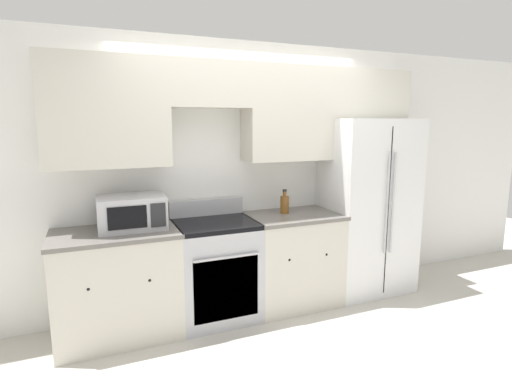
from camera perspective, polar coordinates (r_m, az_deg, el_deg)
The scene contains 8 objects.
ground_plane at distance 3.87m, azimuth 1.86°, elevation -18.19°, with size 12.00×12.00×0.00m, color beige.
wall_back at distance 3.96m, azimuth -1.19°, elevation 6.29°, with size 8.00×0.39×2.60m.
lower_cabinets_left at distance 3.68m, azimuth -19.11°, elevation -12.33°, with size 1.03×0.64×0.93m.
lower_cabinets_right at distance 4.10m, azimuth 5.27°, elevation -9.47°, with size 0.91×0.64×0.93m.
oven_range at distance 3.81m, azimuth -5.73°, elevation -10.95°, with size 0.73×0.65×1.09m.
refrigerator at distance 4.49m, azimuth 15.45°, elevation -1.92°, with size 0.93×0.73×1.86m.
microwave at distance 3.56m, azimuth -17.37°, elevation -2.77°, with size 0.55×0.40×0.28m.
bottle at distance 3.99m, azimuth 4.10°, elevation -1.70°, with size 0.09×0.09×0.24m.
Camera 1 is at (-1.42, -3.11, 1.82)m, focal length 28.00 mm.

